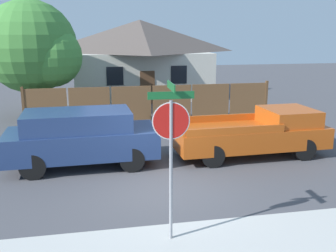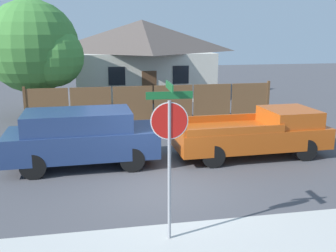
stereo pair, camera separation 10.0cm
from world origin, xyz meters
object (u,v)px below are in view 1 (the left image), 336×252
oak_tree (35,49)px  orange_pickup (256,133)px  house (140,57)px  stop_sign (171,135)px  red_suv (81,136)px

oak_tree → orange_pickup: (8.31, -8.22, -2.65)m
house → stop_sign: bearing=-95.5°
oak_tree → orange_pickup: oak_tree is taller
oak_tree → red_suv: bearing=-74.6°
house → orange_pickup: size_ratio=1.74×
orange_pickup → stop_sign: (-4.12, -5.12, 1.47)m
house → oak_tree: (-6.05, -6.13, 0.83)m
red_suv → orange_pickup: bearing=-1.6°
stop_sign → orange_pickup: bearing=53.3°
oak_tree → stop_sign: oak_tree is taller
red_suv → stop_sign: 5.61m
orange_pickup → stop_sign: 6.74m
oak_tree → red_suv: size_ratio=1.21×
house → oak_tree: oak_tree is taller
house → orange_pickup: (2.25, -14.34, -1.82)m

